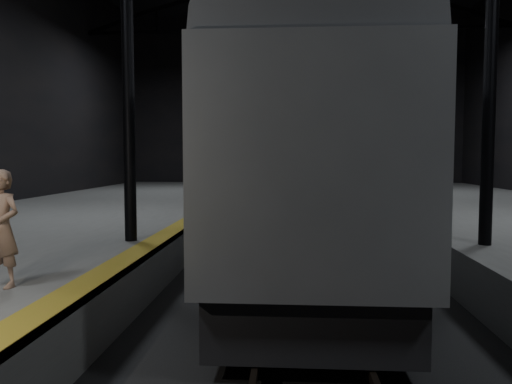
{
  "coord_description": "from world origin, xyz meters",
  "views": [
    {
      "loc": [
        -0.29,
        -14.69,
        2.84
      ],
      "look_at": [
        -1.12,
        -2.74,
        2.0
      ],
      "focal_mm": 35.0,
      "sensor_mm": 36.0,
      "label": 1
    }
  ],
  "objects": [
    {
      "name": "ground",
      "position": [
        0.0,
        0.0,
        0.0
      ],
      "size": [
        44.0,
        44.0,
        0.0
      ],
      "primitive_type": "plane",
      "color": "black",
      "rests_on": "ground"
    },
    {
      "name": "platform_left",
      "position": [
        -7.5,
        0.0,
        0.5
      ],
      "size": [
        9.0,
        43.8,
        1.0
      ],
      "primitive_type": "cube",
      "color": "#545451",
      "rests_on": "ground"
    },
    {
      "name": "tactile_strip",
      "position": [
        -3.25,
        0.0,
        1.0
      ],
      "size": [
        0.5,
        43.8,
        0.01
      ],
      "primitive_type": "cube",
      "color": "olive",
      "rests_on": "platform_left"
    },
    {
      "name": "track",
      "position": [
        0.0,
        0.0,
        0.07
      ],
      "size": [
        2.4,
        43.0,
        0.24
      ],
      "color": "#3F3328",
      "rests_on": "ground"
    },
    {
      "name": "train",
      "position": [
        -0.0,
        1.66,
        3.17
      ],
      "size": [
        3.18,
        21.23,
        5.67
      ],
      "color": "#9C9FA3",
      "rests_on": "ground"
    },
    {
      "name": "woman",
      "position": [
        -4.35,
        -8.0,
        1.83
      ],
      "size": [
        0.69,
        0.54,
        1.67
      ],
      "primitive_type": "imported",
      "rotation": [
        0.0,
        0.0,
        -0.26
      ],
      "color": "#8F6C57",
      "rests_on": "platform_left"
    }
  ]
}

